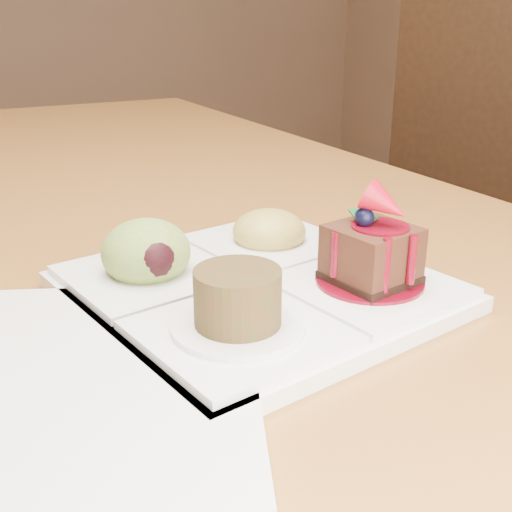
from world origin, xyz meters
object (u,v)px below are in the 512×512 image
chair_right (462,226)px  sampler_plate (251,274)px  dining_table (43,292)px  second_plate (48,381)px

chair_right → sampler_plate: 0.87m
dining_table → chair_right: size_ratio=1.82×
dining_table → second_plate: 0.31m
sampler_plate → chair_right: bearing=24.0°
dining_table → chair_right: bearing=15.2°
sampler_plate → second_plate: (-0.16, -0.06, -0.01)m
chair_right → second_plate: size_ratio=4.11×
chair_right → sampler_plate: chair_right is taller
dining_table → second_plate: second_plate is taller
second_plate → sampler_plate: bearing=19.6°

